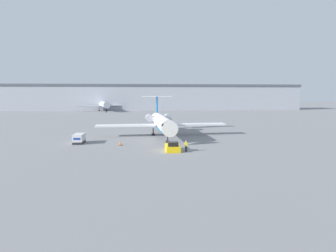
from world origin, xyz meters
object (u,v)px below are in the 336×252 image
(worker_near_tug, at_px, (186,146))
(traffic_cone_left, at_px, (121,143))
(luggage_cart, at_px, (79,139))
(airplane_parked_far_left, at_px, (103,104))
(airplane_main, at_px, (162,122))
(pushback_tug, at_px, (173,147))

(worker_near_tug, relative_size, traffic_cone_left, 2.16)
(luggage_cart, bearing_deg, traffic_cone_left, -17.96)
(traffic_cone_left, distance_m, airplane_parked_far_left, 106.45)
(worker_near_tug, xyz_separation_m, traffic_cone_left, (-11.20, 6.31, -0.54))
(airplane_main, distance_m, luggage_cart, 18.41)
(luggage_cart, bearing_deg, worker_near_tug, -24.86)
(pushback_tug, distance_m, traffic_cone_left, 10.63)
(airplane_parked_far_left, bearing_deg, airplane_main, -73.27)
(pushback_tug, height_order, traffic_cone_left, pushback_tug)
(luggage_cart, xyz_separation_m, worker_near_tug, (19.26, -8.93, 0.03))
(airplane_main, xyz_separation_m, luggage_cart, (-16.31, -8.24, -2.21))
(pushback_tug, bearing_deg, airplane_parked_far_left, 104.74)
(pushback_tug, height_order, airplane_parked_far_left, airplane_parked_far_left)
(worker_near_tug, bearing_deg, pushback_tug, 160.64)
(airplane_parked_far_left, bearing_deg, luggage_cart, -83.37)
(airplane_main, xyz_separation_m, airplane_parked_far_left, (-28.15, 93.66, 0.68))
(pushback_tug, relative_size, traffic_cone_left, 4.65)
(airplane_main, relative_size, luggage_cart, 8.80)
(pushback_tug, distance_m, airplane_parked_far_left, 113.87)
(airplane_main, height_order, traffic_cone_left, airplane_main)
(airplane_main, relative_size, pushback_tug, 7.61)
(luggage_cart, relative_size, worker_near_tug, 1.86)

